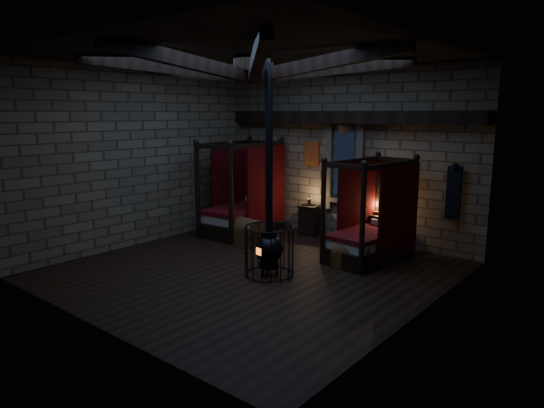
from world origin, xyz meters
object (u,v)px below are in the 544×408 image
Objects in this scene: stove at (269,246)px; bed_right at (371,235)px; trunk_left at (246,232)px; trunk_right at (352,256)px; bed_left at (244,210)px.

bed_right is at bearing 76.08° from stove.
trunk_right is at bearing 7.90° from trunk_left.
bed_left is 3.81m from bed_right.
trunk_left is at bearing 152.58° from stove.
bed_left is 2.51× the size of trunk_left.
bed_right is at bearing 70.73° from trunk_right.
trunk_right is at bearing -83.86° from bed_right.
bed_left is 3.93m from trunk_right.
stove is (1.94, -1.46, 0.32)m from trunk_left.
stove reaches higher than bed_left.
trunk_right is 1.81m from stove.
bed_right is at bearing 23.67° from trunk_left.
bed_left reaches higher than trunk_left.
trunk_left reaches higher than trunk_right.
bed_left reaches higher than trunk_right.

